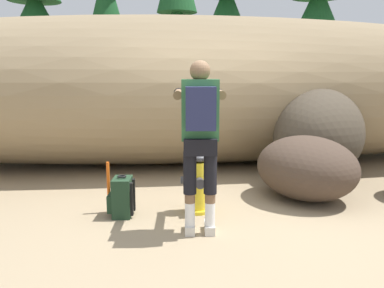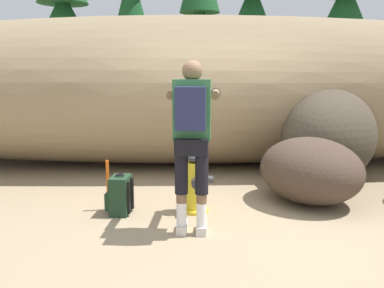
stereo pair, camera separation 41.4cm
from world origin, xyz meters
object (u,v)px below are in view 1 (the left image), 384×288
at_px(fire_hydrant, 198,183).
at_px(boulder_large, 318,134).
at_px(utility_worker, 200,126).
at_px(survey_stake, 109,187).
at_px(spare_backpack, 122,197).
at_px(boulder_mid, 307,168).

xyz_separation_m(fire_hydrant, boulder_large, (2.01, 1.30, 0.35)).
bearing_deg(fire_hydrant, utility_worker, -95.99).
relative_size(fire_hydrant, boulder_large, 0.42).
bearing_deg(survey_stake, boulder_large, 21.74).
relative_size(spare_backpack, survey_stake, 0.78).
bearing_deg(spare_backpack, fire_hydrant, -171.15).
height_order(utility_worker, survey_stake, utility_worker).
height_order(fire_hydrant, utility_worker, utility_worker).
height_order(utility_worker, boulder_mid, utility_worker).
relative_size(utility_worker, spare_backpack, 3.65).
bearing_deg(boulder_mid, spare_backpack, -171.17).
bearing_deg(spare_backpack, boulder_large, -148.34).
xyz_separation_m(utility_worker, boulder_mid, (1.50, 0.91, -0.68)).
height_order(spare_backpack, boulder_mid, boulder_mid).
relative_size(utility_worker, boulder_large, 0.98).
bearing_deg(boulder_mid, boulder_large, 59.65).
bearing_deg(utility_worker, fire_hydrant, -0.05).
height_order(spare_backpack, survey_stake, survey_stake).
height_order(spare_backpack, boulder_large, boulder_large).
xyz_separation_m(boulder_large, survey_stake, (-3.04, -1.21, -0.39)).
distance_m(utility_worker, spare_backpack, 1.31).
relative_size(boulder_large, survey_stake, 2.92).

